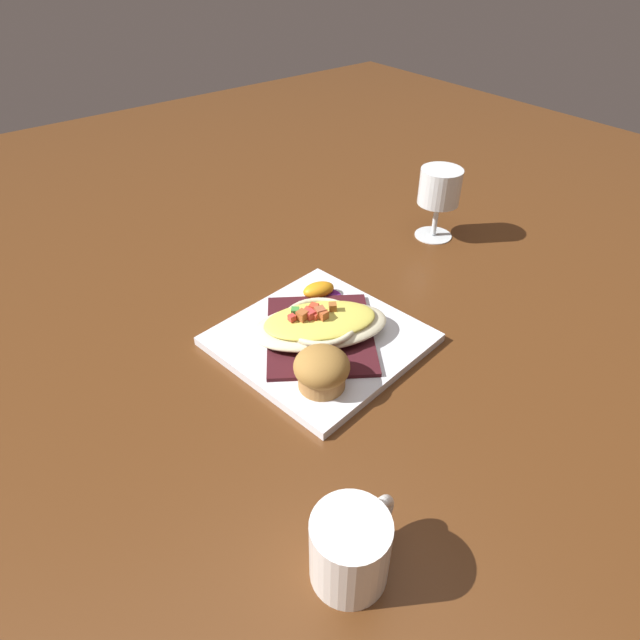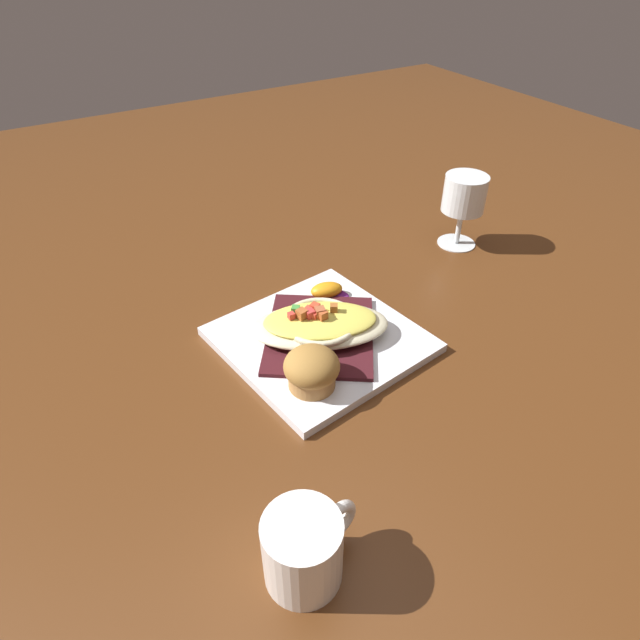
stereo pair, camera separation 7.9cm
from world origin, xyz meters
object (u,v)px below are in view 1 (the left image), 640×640
square_plate (320,339)px  coffee_mug (351,551)px  gratin_dish (320,324)px  orange_garnish (320,291)px  muffin (322,369)px  stemmed_glass (439,191)px

square_plate → coffee_mug: coffee_mug is taller
gratin_dish → orange_garnish: gratin_dish is taller
gratin_dish → coffee_mug: bearing=-33.6°
orange_garnish → coffee_mug: (0.38, -0.26, 0.01)m
muffin → gratin_dish: bearing=142.9°
coffee_mug → muffin: bearing=147.9°
muffin → stemmed_glass: bearing=114.4°
stemmed_glass → gratin_dish: bearing=-72.7°
gratin_dish → stemmed_glass: stemmed_glass is taller
square_plate → coffee_mug: (0.29, -0.20, 0.03)m
gratin_dish → square_plate: bearing=53.6°
muffin → coffee_mug: size_ratio=0.70×
gratin_dish → muffin: (0.08, -0.06, 0.00)m
stemmed_glass → square_plate: bearing=-72.7°
gratin_dish → coffee_mug: coffee_mug is taller
orange_garnish → stemmed_glass: 0.33m
gratin_dish → muffin: muffin is taller
coffee_mug → stemmed_glass: stemmed_glass is taller
square_plate → stemmed_glass: 0.41m
coffee_mug → orange_garnish: bearing=145.2°
coffee_mug → stemmed_glass: size_ratio=0.78×
gratin_dish → coffee_mug: (0.29, -0.20, -0.00)m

